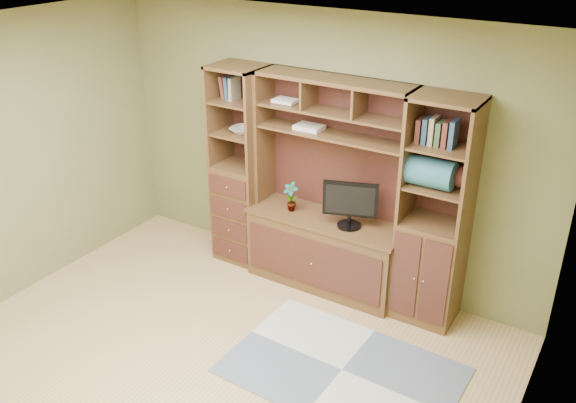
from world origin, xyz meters
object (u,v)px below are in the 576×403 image
Objects in this scene: left_tower at (241,167)px; right_tower at (435,214)px; center_hutch at (326,190)px; monitor at (350,197)px.

right_tower is (2.02, 0.00, 0.00)m from left_tower.
center_hutch and left_tower have the same top height.
center_hutch is at bearing -177.77° from right_tower.
left_tower is 1.00× the size of right_tower.
right_tower reaches higher than monitor.
center_hutch is 1.03m from right_tower.
left_tower reaches higher than monitor.
left_tower is at bearing 157.11° from monitor.
left_tower is (-1.00, 0.04, 0.00)m from center_hutch.
right_tower is at bearing 0.00° from left_tower.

